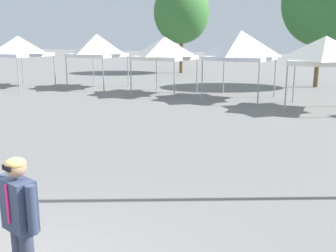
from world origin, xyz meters
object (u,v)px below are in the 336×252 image
(canopy_tent_far_right, at_px, (97,45))
(canopy_tent_behind_right, at_px, (325,50))
(person_foreground, at_px, (20,220))
(tree_behind_tents_center, at_px, (181,13))
(canopy_tent_behind_center, at_px, (241,45))
(tree_behind_tents_left, at_px, (322,2))
(canopy_tent_center, at_px, (19,46))
(canopy_tent_right_of_center, at_px, (165,48))

(canopy_tent_far_right, height_order, canopy_tent_behind_right, canopy_tent_far_right)
(person_foreground, xyz_separation_m, tree_behind_tents_center, (-10.76, 27.83, 3.93))
(canopy_tent_behind_center, distance_m, tree_behind_tents_left, 7.62)
(canopy_tent_behind_center, xyz_separation_m, tree_behind_tents_center, (-8.53, 11.65, 2.33))
(canopy_tent_center, xyz_separation_m, tree_behind_tents_left, (16.33, 7.98, 2.55))
(tree_behind_tents_left, bearing_deg, canopy_tent_behind_right, -82.13)
(canopy_tent_right_of_center, relative_size, canopy_tent_behind_center, 0.91)
(canopy_tent_behind_right, relative_size, person_foreground, 1.73)
(canopy_tent_behind_right, height_order, person_foreground, canopy_tent_behind_right)
(canopy_tent_far_right, xyz_separation_m, canopy_tent_behind_right, (12.91, -1.73, -0.04))
(tree_behind_tents_left, bearing_deg, person_foreground, -91.66)
(canopy_tent_center, bearing_deg, canopy_tent_right_of_center, 7.50)
(canopy_tent_center, distance_m, canopy_tent_far_right, 4.86)
(canopy_tent_behind_center, height_order, tree_behind_tents_center, tree_behind_tents_center)
(tree_behind_tents_center, bearing_deg, canopy_tent_far_right, -92.02)
(canopy_tent_right_of_center, distance_m, tree_behind_tents_center, 12.82)
(canopy_tent_far_right, bearing_deg, canopy_tent_right_of_center, -6.72)
(canopy_tent_behind_center, distance_m, tree_behind_tents_center, 14.63)
(canopy_tent_center, distance_m, canopy_tent_behind_center, 13.52)
(canopy_tent_behind_center, relative_size, person_foreground, 1.88)
(canopy_tent_center, height_order, person_foreground, canopy_tent_center)
(canopy_tent_center, relative_size, tree_behind_tents_left, 0.41)
(canopy_tent_far_right, relative_size, canopy_tent_behind_right, 1.04)
(canopy_tent_behind_center, relative_size, canopy_tent_behind_right, 1.08)
(canopy_tent_center, bearing_deg, tree_behind_tents_center, 69.29)
(canopy_tent_right_of_center, distance_m, tree_behind_tents_left, 10.06)
(canopy_tent_far_right, height_order, tree_behind_tents_center, tree_behind_tents_center)
(canopy_tent_behind_center, bearing_deg, canopy_tent_right_of_center, -178.39)
(canopy_tent_center, relative_size, person_foreground, 1.75)
(canopy_tent_behind_right, bearing_deg, canopy_tent_center, -179.77)
(canopy_tent_center, height_order, tree_behind_tents_left, tree_behind_tents_left)
(canopy_tent_right_of_center, xyz_separation_m, canopy_tent_behind_right, (8.09, -1.16, 0.05))
(person_foreground, bearing_deg, canopy_tent_center, 136.56)
(tree_behind_tents_left, xyz_separation_m, tree_behind_tents_center, (-11.42, 5.02, -0.06))
(canopy_tent_far_right, distance_m, canopy_tent_behind_right, 13.02)
(canopy_tent_center, distance_m, canopy_tent_right_of_center, 9.42)
(tree_behind_tents_left, bearing_deg, canopy_tent_far_right, -152.38)
(canopy_tent_far_right, relative_size, tree_behind_tents_center, 0.43)
(person_foreground, relative_size, tree_behind_tents_center, 0.24)
(canopy_tent_center, relative_size, canopy_tent_behind_right, 1.01)
(canopy_tent_center, bearing_deg, canopy_tent_behind_center, 5.71)
(canopy_tent_far_right, relative_size, canopy_tent_right_of_center, 1.05)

